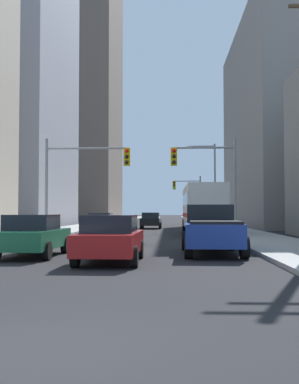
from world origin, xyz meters
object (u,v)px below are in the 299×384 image
Objects in this scene: pickup_truck_blue at (211,230)px; sedan_silver at (101,223)px; traffic_signal_near_right at (207,170)px; traffic_signal_far_right at (188,192)px; sedan_black at (151,220)px; sedan_red at (110,238)px; city_bus at (202,207)px; traffic_signal_near_left at (83,170)px; sedan_green at (33,235)px.

sedan_silver is (-6.68, 16.43, -0.16)m from pickup_truck_blue.
traffic_signal_far_right is (0.16, 30.53, -0.02)m from traffic_signal_near_right.
sedan_black is (-3.35, 26.12, -0.16)m from pickup_truck_blue.
city_bus is at bearing 77.36° from sedan_red.
sedan_black is (0.16, 29.37, 0.00)m from sedan_red.
traffic_signal_near_left is (-3.23, 12.69, 3.33)m from sedan_red.
traffic_signal_far_right reaches higher than sedan_green.
sedan_green is at bearing -96.66° from sedan_black.
traffic_signal_near_left reaches higher than sedan_silver.
sedan_green is 0.70× the size of traffic_signal_far_right.
pickup_truck_blue is at bearing -67.88° from sedan_silver.
sedan_green is (-3.05, 1.85, 0.00)m from sedan_red.
traffic_signal_far_right reaches higher than sedan_red.
city_bus reaches higher than sedan_silver.
pickup_truck_blue is at bearing -91.07° from traffic_signal_far_right.
city_bus is 24.21m from traffic_signal_far_right.
city_bus is at bearing 40.48° from traffic_signal_near_left.
sedan_red is 43.55m from traffic_signal_far_right.
sedan_red is 0.71× the size of traffic_signal_near_right.
pickup_truck_blue is 9.96m from traffic_signal_near_right.
traffic_signal_far_right is (-0.03, 24.12, 2.10)m from city_bus.
city_bus reaches higher than pickup_truck_blue.
sedan_green is at bearing -100.01° from traffic_signal_far_right.
city_bus is 15.91m from pickup_truck_blue.
pickup_truck_blue is at bearing -82.70° from sedan_black.
pickup_truck_blue is 1.30× the size of sedan_silver.
traffic_signal_near_right is (0.59, 9.44, 3.11)m from pickup_truck_blue.
sedan_green is 0.70× the size of traffic_signal_near_left.
pickup_truck_blue is at bearing 42.80° from sedan_red.
sedan_red is 13.73m from traffic_signal_near_right.
traffic_signal_near_right reaches higher than sedan_green.
sedan_green is at bearing -113.03° from city_bus.
sedan_black is at bearing 103.28° from traffic_signal_near_right.
city_bus is 19.61m from sedan_red.
sedan_red and sedan_black have the same top height.
sedan_red is (-4.29, -19.10, -1.16)m from city_bus.
traffic_signal_near_right reaches higher than city_bus.
traffic_signal_near_left and traffic_signal_far_right have the same top height.
pickup_truck_blue is 40.10m from traffic_signal_far_right.
traffic_signal_near_right is (4.10, 12.69, 3.27)m from sedan_red.
sedan_silver is (-0.12, 17.82, 0.00)m from sedan_green.
traffic_signal_near_right is 1.00× the size of traffic_signal_far_right.
traffic_signal_near_left is (-0.06, -6.99, 3.33)m from sedan_silver.
pickup_truck_blue is 26.34m from sedan_black.
traffic_signal_near_left reaches higher than city_bus.
traffic_signal_near_left reaches higher than pickup_truck_blue.
sedan_red is 1.01× the size of sedan_silver.
sedan_green is 17.82m from sedan_silver.
traffic_signal_near_right is at bearing 86.41° from pickup_truck_blue.
sedan_silver is 0.70× the size of traffic_signal_near_left.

